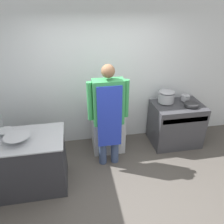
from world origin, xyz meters
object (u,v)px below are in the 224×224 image
object	(u,v)px
stock_pot	(166,96)
saute_pan	(191,104)
person_cook	(108,111)
sauce_pot	(185,97)
mixing_bowl	(17,139)
stove	(175,124)
fridge_unit	(107,128)

from	to	relation	value
stock_pot	saute_pan	size ratio (longest dim) A/B	1.18
person_cook	sauce_pot	bearing A→B (deg)	17.82
mixing_bowl	stock_pot	distance (m)	2.74
stove	person_cook	distance (m)	1.62
mixing_bowl	saute_pan	world-z (taller)	mixing_bowl
fridge_unit	stove	bearing A→B (deg)	-3.41
person_cook	mixing_bowl	xyz separation A→B (m)	(-1.36, -0.38, -0.11)
person_cook	saute_pan	distance (m)	1.67
person_cook	stock_pot	bearing A→B (deg)	23.19
stock_pot	mixing_bowl	bearing A→B (deg)	-160.69
saute_pan	sauce_pot	bearing A→B (deg)	90.00
person_cook	fridge_unit	bearing A→B (deg)	83.29
sauce_pot	mixing_bowl	bearing A→B (deg)	-163.16
stove	stock_pot	xyz separation A→B (m)	(-0.22, 0.12, 0.57)
stove	person_cook	xyz separation A→B (m)	(-1.44, -0.40, 0.63)
person_cook	saute_pan	bearing A→B (deg)	9.69
fridge_unit	person_cook	bearing A→B (deg)	-96.71
saute_pan	stove	bearing A→B (deg)	147.54
mixing_bowl	sauce_pot	distance (m)	3.13
mixing_bowl	stock_pot	bearing A→B (deg)	19.31
mixing_bowl	person_cook	bearing A→B (deg)	15.65
stove	person_cook	size ratio (longest dim) A/B	0.52
stove	person_cook	bearing A→B (deg)	-164.46
mixing_bowl	sauce_pot	size ratio (longest dim) A/B	2.11
mixing_bowl	stock_pot	size ratio (longest dim) A/B	1.16
mixing_bowl	fridge_unit	bearing A→B (deg)	31.37
person_cook	mixing_bowl	distance (m)	1.42
stock_pot	sauce_pot	size ratio (longest dim) A/B	1.83
fridge_unit	mixing_bowl	world-z (taller)	mixing_bowl
saute_pan	fridge_unit	bearing A→B (deg)	172.61
fridge_unit	saute_pan	distance (m)	1.66
stove	saute_pan	xyz separation A→B (m)	(0.19, -0.12, 0.47)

